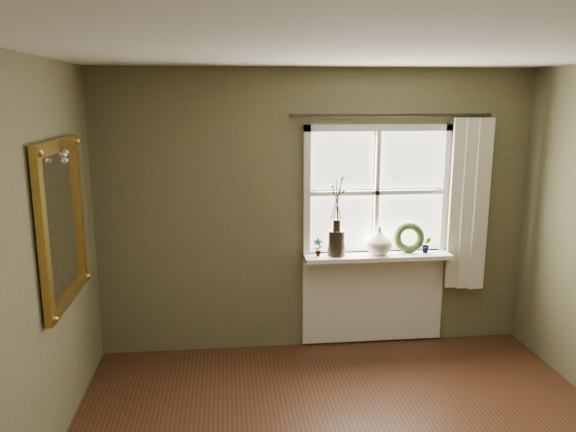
# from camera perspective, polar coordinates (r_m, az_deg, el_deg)

# --- Properties ---
(ceiling) EXTENTS (4.50, 4.50, 0.00)m
(ceiling) POSITION_cam_1_polar(r_m,az_deg,el_deg) (2.88, 10.75, 16.92)
(ceiling) COLOR silver
(ceiling) RESTS_ON ground
(wall_back) EXTENTS (4.00, 0.10, 2.60)m
(wall_back) POSITION_cam_1_polar(r_m,az_deg,el_deg) (5.22, 2.87, 0.49)
(wall_back) COLOR #636141
(wall_back) RESTS_ON ground
(window_frame) EXTENTS (1.36, 0.06, 1.24)m
(window_frame) POSITION_cam_1_polar(r_m,az_deg,el_deg) (5.23, 8.98, 2.39)
(window_frame) COLOR white
(window_frame) RESTS_ON wall_back
(window_sill) EXTENTS (1.36, 0.26, 0.04)m
(window_sill) POSITION_cam_1_polar(r_m,az_deg,el_deg) (5.26, 9.08, -4.05)
(window_sill) COLOR white
(window_sill) RESTS_ON wall_back
(window_apron) EXTENTS (1.36, 0.04, 0.88)m
(window_apron) POSITION_cam_1_polar(r_m,az_deg,el_deg) (5.50, 8.62, -8.15)
(window_apron) COLOR white
(window_apron) RESTS_ON ground
(dark_jug) EXTENTS (0.19, 0.19, 0.24)m
(dark_jug) POSITION_cam_1_polar(r_m,az_deg,el_deg) (5.14, 4.94, -2.74)
(dark_jug) COLOR black
(dark_jug) RESTS_ON window_sill
(cream_vase) EXTENTS (0.30, 0.30, 0.26)m
(cream_vase) POSITION_cam_1_polar(r_m,az_deg,el_deg) (5.22, 9.23, -2.48)
(cream_vase) COLOR beige
(cream_vase) RESTS_ON window_sill
(wreath) EXTENTS (0.30, 0.16, 0.29)m
(wreath) POSITION_cam_1_polar(r_m,az_deg,el_deg) (5.35, 12.18, -2.47)
(wreath) COLOR #364820
(wreath) RESTS_ON window_sill
(potted_plant_left) EXTENTS (0.09, 0.07, 0.17)m
(potted_plant_left) POSITION_cam_1_polar(r_m,az_deg,el_deg) (5.11, 3.05, -3.18)
(potted_plant_left) COLOR #364820
(potted_plant_left) RESTS_ON window_sill
(potted_plant_right) EXTENTS (0.09, 0.08, 0.15)m
(potted_plant_right) POSITION_cam_1_polar(r_m,az_deg,el_deg) (5.37, 13.90, -2.85)
(potted_plant_right) COLOR #364820
(potted_plant_right) RESTS_ON window_sill
(curtain) EXTENTS (0.36, 0.12, 1.59)m
(curtain) POSITION_cam_1_polar(r_m,az_deg,el_deg) (5.44, 17.78, 1.10)
(curtain) COLOR beige
(curtain) RESTS_ON wall_back
(curtain_rod) EXTENTS (1.84, 0.03, 0.03)m
(curtain_rod) POSITION_cam_1_polar(r_m,az_deg,el_deg) (5.14, 10.50, 10.01)
(curtain_rod) COLOR black
(curtain_rod) RESTS_ON wall_back
(gilt_mirror) EXTENTS (0.10, 0.97, 1.15)m
(gilt_mirror) POSITION_cam_1_polar(r_m,az_deg,el_deg) (4.20, -21.97, -0.60)
(gilt_mirror) COLOR white
(gilt_mirror) RESTS_ON wall_left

